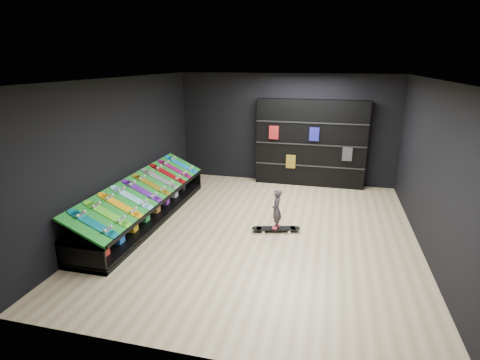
% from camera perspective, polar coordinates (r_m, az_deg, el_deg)
% --- Properties ---
extents(floor, '(6.00, 7.00, 0.01)m').
position_cam_1_polar(floor, '(7.69, 3.29, -7.83)').
color(floor, tan).
rests_on(floor, ground).
extents(ceiling, '(6.00, 7.00, 0.01)m').
position_cam_1_polar(ceiling, '(6.95, 3.74, 15.10)').
color(ceiling, white).
rests_on(ceiling, ground).
extents(wall_back, '(6.00, 0.02, 3.00)m').
position_cam_1_polar(wall_back, '(10.56, 7.00, 7.70)').
color(wall_back, black).
rests_on(wall_back, ground).
extents(wall_front, '(6.00, 0.02, 3.00)m').
position_cam_1_polar(wall_front, '(3.99, -5.85, -9.45)').
color(wall_front, black).
rests_on(wall_front, ground).
extents(wall_left, '(0.02, 7.00, 3.00)m').
position_cam_1_polar(wall_left, '(8.24, -17.54, 4.17)').
color(wall_left, black).
rests_on(wall_left, ground).
extents(wall_right, '(0.02, 7.00, 3.00)m').
position_cam_1_polar(wall_right, '(7.28, 27.40, 1.27)').
color(wall_right, black).
rests_on(wall_right, ground).
extents(display_rack, '(0.90, 4.50, 0.50)m').
position_cam_1_polar(display_rack, '(8.39, -14.11, -4.27)').
color(display_rack, black).
rests_on(display_rack, ground).
extents(turf_ramp, '(0.92, 4.50, 0.46)m').
position_cam_1_polar(turf_ramp, '(8.21, -14.04, -1.31)').
color(turf_ramp, '#0F6418').
rests_on(turf_ramp, display_rack).
extents(back_shelving, '(2.93, 0.34, 2.34)m').
position_cam_1_polar(back_shelving, '(10.38, 10.68, 5.52)').
color(back_shelving, black).
rests_on(back_shelving, ground).
extents(floor_skateboard, '(1.00, 0.46, 0.09)m').
position_cam_1_polar(floor_skateboard, '(7.68, 5.49, -7.55)').
color(floor_skateboard, black).
rests_on(floor_skateboard, ground).
extents(child, '(0.15, 0.19, 0.49)m').
position_cam_1_polar(child, '(7.56, 5.55, -5.58)').
color(child, black).
rests_on(child, floor_skateboard).
extents(display_board_0, '(0.93, 0.22, 0.50)m').
position_cam_1_polar(display_board_0, '(6.69, -21.45, -6.22)').
color(display_board_0, '#0C8C99').
rests_on(display_board_0, turf_ramp).
extents(display_board_1, '(0.93, 0.22, 0.50)m').
position_cam_1_polar(display_board_1, '(7.01, -19.51, -4.91)').
color(display_board_1, green).
rests_on(display_board_1, turf_ramp).
extents(display_board_2, '(0.93, 0.22, 0.50)m').
position_cam_1_polar(display_board_2, '(7.33, -17.74, -3.72)').
color(display_board_2, yellow).
rests_on(display_board_2, turf_ramp).
extents(display_board_3, '(0.93, 0.22, 0.50)m').
position_cam_1_polar(display_board_3, '(7.67, -16.13, -2.62)').
color(display_board_3, '#0CB2E5').
rests_on(display_board_3, turf_ramp).
extents(display_board_4, '(0.93, 0.22, 0.50)m').
position_cam_1_polar(display_board_4, '(8.02, -14.66, -1.61)').
color(display_board_4, purple).
rests_on(display_board_4, turf_ramp).
extents(display_board_5, '(0.93, 0.22, 0.50)m').
position_cam_1_polar(display_board_5, '(8.37, -13.31, -0.69)').
color(display_board_5, yellow).
rests_on(display_board_5, turf_ramp).
extents(display_board_6, '(0.93, 0.22, 0.50)m').
position_cam_1_polar(display_board_6, '(8.73, -12.08, 0.16)').
color(display_board_6, black).
rests_on(display_board_6, turf_ramp).
extents(display_board_7, '(0.93, 0.22, 0.50)m').
position_cam_1_polar(display_board_7, '(9.09, -10.94, 0.94)').
color(display_board_7, red).
rests_on(display_board_7, turf_ramp).
extents(display_board_8, '(0.93, 0.22, 0.50)m').
position_cam_1_polar(display_board_8, '(9.46, -9.89, 1.66)').
color(display_board_8, '#E5198C').
rests_on(display_board_8, turf_ramp).
extents(display_board_9, '(0.93, 0.22, 0.50)m').
position_cam_1_polar(display_board_9, '(9.83, -8.91, 2.32)').
color(display_board_9, blue).
rests_on(display_board_9, turf_ramp).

